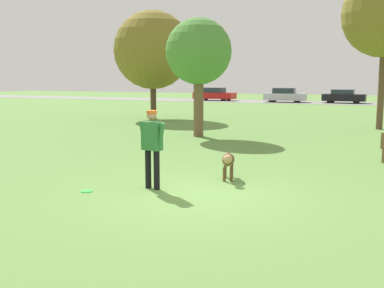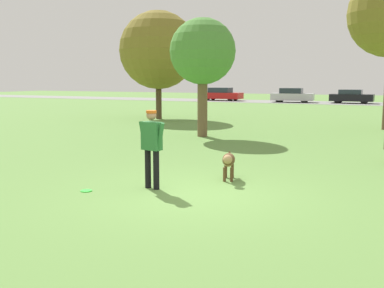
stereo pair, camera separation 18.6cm
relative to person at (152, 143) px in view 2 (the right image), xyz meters
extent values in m
plane|color=#608C42|center=(0.99, -0.04, -0.99)|extent=(120.00, 120.00, 0.00)
cube|color=gray|center=(0.99, 36.83, -0.99)|extent=(120.00, 6.00, 0.01)
cylinder|color=black|center=(0.11, -0.02, -0.58)|extent=(0.15, 0.15, 0.84)
cylinder|color=black|center=(-0.11, 0.02, -0.58)|extent=(0.15, 0.15, 0.84)
cube|color=#2D7038|center=(0.00, 0.00, 0.14)|extent=(0.46, 0.30, 0.59)
cylinder|color=#2D7038|center=(0.23, -0.05, 0.14)|extent=(0.23, 0.13, 0.60)
cylinder|color=#2D7038|center=(-0.23, 0.05, 0.14)|extent=(0.23, 0.13, 0.60)
sphere|color=#A87A5B|center=(0.00, 0.00, 0.58)|extent=(0.25, 0.25, 0.21)
cylinder|color=#D15B19|center=(0.00, 0.00, 0.65)|extent=(0.26, 0.26, 0.06)
ellipsoid|color=brown|center=(1.19, 1.49, -0.52)|extent=(0.47, 0.74, 0.29)
ellipsoid|color=tan|center=(1.25, 1.31, -0.57)|extent=(0.24, 0.21, 0.16)
sphere|color=tan|center=(1.31, 1.09, -0.44)|extent=(0.25, 0.25, 0.20)
cylinder|color=brown|center=(1.33, 1.31, -0.83)|extent=(0.09, 0.09, 0.33)
cylinder|color=brown|center=(1.18, 1.26, -0.83)|extent=(0.09, 0.09, 0.33)
cylinder|color=brown|center=(1.21, 1.71, -0.83)|extent=(0.09, 0.09, 0.33)
cylinder|color=brown|center=(1.05, 1.67, -0.83)|extent=(0.09, 0.09, 0.33)
cylinder|color=brown|center=(1.07, 1.89, -0.48)|extent=(0.11, 0.21, 0.18)
cylinder|color=#33D838|center=(-1.14, -0.77, -0.98)|extent=(0.24, 0.24, 0.02)
torus|color=#33D838|center=(-1.14, -0.77, -0.98)|extent=(0.24, 0.24, 0.02)
cylinder|color=#4C3826|center=(-7.94, 14.85, 0.14)|extent=(0.33, 0.33, 2.28)
sphere|color=olive|center=(-7.94, 14.85, 2.95)|extent=(4.45, 4.45, 4.45)
cylinder|color=brown|center=(-2.47, 8.51, 0.22)|extent=(0.40, 0.40, 2.42)
sphere|color=#4C8938|center=(-2.47, 8.51, 2.41)|extent=(2.63, 2.63, 2.63)
cube|color=red|center=(-12.42, 37.03, -0.47)|extent=(4.45, 1.97, 0.64)
cube|color=#232D38|center=(-12.56, 37.04, 0.12)|extent=(2.34, 1.63, 0.53)
cylinder|color=black|center=(-11.08, 37.76, -0.70)|extent=(0.60, 0.22, 0.60)
cylinder|color=black|center=(-11.14, 36.21, -0.70)|extent=(0.60, 0.22, 0.60)
cylinder|color=black|center=(-13.71, 37.86, -0.70)|extent=(0.60, 0.22, 0.60)
cylinder|color=black|center=(-13.77, 36.31, -0.70)|extent=(0.60, 0.22, 0.60)
cube|color=#B7B7BC|center=(-4.73, 36.48, -0.45)|extent=(4.13, 1.97, 0.69)
cube|color=#232D38|center=(-4.85, 36.47, 0.15)|extent=(2.17, 1.63, 0.52)
cylinder|color=black|center=(-3.55, 37.30, -0.71)|extent=(0.58, 0.23, 0.57)
cylinder|color=black|center=(-3.48, 35.77, -0.71)|extent=(0.58, 0.23, 0.57)
cylinder|color=black|center=(-5.98, 37.19, -0.71)|extent=(0.58, 0.23, 0.57)
cylinder|color=black|center=(-5.91, 35.65, -0.71)|extent=(0.58, 0.23, 0.57)
cube|color=black|center=(0.78, 37.02, -0.46)|extent=(3.98, 1.88, 0.65)
cube|color=#232D38|center=(0.66, 37.02, 0.09)|extent=(2.09, 1.57, 0.44)
cylinder|color=black|center=(1.98, 37.74, -0.69)|extent=(0.62, 0.22, 0.61)
cylinder|color=black|center=(1.93, 36.23, -0.69)|extent=(0.62, 0.22, 0.61)
cylinder|color=black|center=(-0.37, 37.81, -0.69)|extent=(0.62, 0.22, 0.61)
cylinder|color=black|center=(-0.42, 36.30, -0.69)|extent=(0.62, 0.22, 0.61)
camera|label=1|loc=(4.47, -8.25, 1.34)|focal=42.00mm
camera|label=2|loc=(4.65, -8.17, 1.34)|focal=42.00mm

